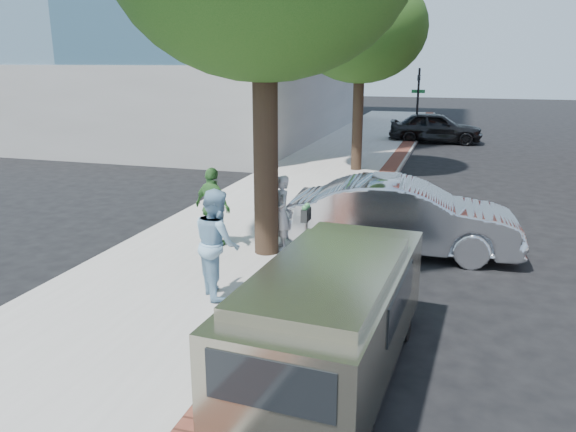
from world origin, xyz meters
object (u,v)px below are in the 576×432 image
at_px(person_officer, 217,243).
at_px(person_gray, 281,213).
at_px(person_green, 213,207).
at_px(parking_meter, 306,226).
at_px(bg_car, 435,127).
at_px(sedan_silver, 403,217).
at_px(van, 335,310).

bearing_deg(person_officer, person_gray, -46.02).
bearing_deg(person_gray, person_green, -113.15).
bearing_deg(person_green, parking_meter, 175.29).
relative_size(parking_meter, bg_car, 0.31).
xyz_separation_m(sedan_silver, van, (-0.36, -5.37, 0.09)).
distance_m(parking_meter, van, 3.06).
distance_m(parking_meter, bg_car, 20.81).
relative_size(parking_meter, van, 0.32).
distance_m(person_green, bg_car, 19.82).
bearing_deg(parking_meter, person_officer, -137.78).
bearing_deg(bg_car, parking_meter, 173.04).
distance_m(sedan_silver, van, 5.38).
distance_m(parking_meter, sedan_silver, 3.02).
height_order(person_green, bg_car, person_green).
distance_m(sedan_silver, bg_car, 18.21).
xyz_separation_m(person_officer, van, (2.47, -1.64, -0.20)).
distance_m(parking_meter, person_green, 2.83).
xyz_separation_m(person_green, sedan_silver, (4.05, 1.24, -0.21)).
xyz_separation_m(parking_meter, bg_car, (1.31, 20.77, -0.40)).
height_order(person_gray, person_officer, person_officer).
relative_size(person_green, bg_car, 0.38).
distance_m(person_gray, person_green, 1.54).
distance_m(person_gray, person_officer, 2.73).
bearing_deg(bg_car, van, 176.34).
bearing_deg(person_officer, van, -163.30).
height_order(parking_meter, van, van).
xyz_separation_m(person_officer, bg_car, (2.60, 21.93, -0.31)).
height_order(person_gray, person_green, person_green).
bearing_deg(van, person_gray, 119.87).
bearing_deg(parking_meter, van, -67.09).
bearing_deg(person_officer, bg_car, -46.47).
xyz_separation_m(parking_meter, sedan_silver, (1.55, 2.56, -0.38)).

